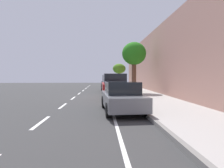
% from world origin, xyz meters
% --- Properties ---
extents(ground, '(73.54, 73.54, 0.00)m').
position_xyz_m(ground, '(0.00, 0.00, 0.00)').
color(ground, '#363636').
extents(sidewalk, '(3.41, 45.96, 0.16)m').
position_xyz_m(sidewalk, '(3.52, 0.00, 0.08)').
color(sidewalk, '#ADA8A2').
rests_on(sidewalk, ground).
extents(curb_edge, '(0.16, 45.96, 0.16)m').
position_xyz_m(curb_edge, '(1.74, 0.00, 0.08)').
color(curb_edge, gray).
rests_on(curb_edge, ground).
extents(lane_stripe_centre, '(0.14, 44.20, 0.01)m').
position_xyz_m(lane_stripe_centre, '(-2.62, -0.88, 0.00)').
color(lane_stripe_centre, white).
rests_on(lane_stripe_centre, ground).
extents(lane_stripe_bike_edge, '(0.12, 45.96, 0.01)m').
position_xyz_m(lane_stripe_bike_edge, '(0.27, 0.00, 0.00)').
color(lane_stripe_bike_edge, white).
rests_on(lane_stripe_bike_edge, ground).
extents(building_facade, '(0.50, 45.96, 6.69)m').
position_xyz_m(building_facade, '(5.48, 0.00, 3.34)').
color(building_facade, tan).
rests_on(building_facade, ground).
extents(parked_sedan_grey_second, '(2.05, 4.50, 1.52)m').
position_xyz_m(parked_sedan_grey_second, '(0.74, -7.16, 0.75)').
color(parked_sedan_grey_second, slate).
rests_on(parked_sedan_grey_second, ground).
extents(parked_suv_red_mid, '(2.02, 4.73, 1.99)m').
position_xyz_m(parked_suv_red_mid, '(0.72, -1.15, 1.03)').
color(parked_suv_red_mid, maroon).
rests_on(parked_suv_red_mid, ground).
extents(parked_pickup_black_far, '(2.19, 5.38, 1.95)m').
position_xyz_m(parked_pickup_black_far, '(0.69, 5.55, 0.90)').
color(parked_pickup_black_far, black).
rests_on(parked_pickup_black_far, ground).
extents(parked_suv_white_farthest, '(2.00, 4.72, 1.99)m').
position_xyz_m(parked_suv_white_farthest, '(0.75, 14.24, 1.03)').
color(parked_suv_white_farthest, white).
rests_on(parked_suv_white_farthest, ground).
extents(bicycle_at_curb, '(1.62, 0.72, 0.75)m').
position_xyz_m(bicycle_at_curb, '(1.27, 0.00, 0.37)').
color(bicycle_at_curb, black).
rests_on(bicycle_at_curb, ground).
extents(cyclist_with_backpack, '(0.50, 0.58, 1.71)m').
position_xyz_m(cyclist_with_backpack, '(1.49, -0.44, 1.04)').
color(cyclist_with_backpack, '#C6B284').
rests_on(cyclist_with_backpack, ground).
extents(street_tree_near_cyclist, '(2.41, 2.41, 5.05)m').
position_xyz_m(street_tree_near_cyclist, '(2.96, 2.59, 3.97)').
color(street_tree_near_cyclist, brown).
rests_on(street_tree_near_cyclist, sidewalk).
extents(street_tree_mid_block, '(2.42, 2.42, 3.98)m').
position_xyz_m(street_tree_mid_block, '(2.96, 19.63, 3.13)').
color(street_tree_mid_block, brown).
rests_on(street_tree_mid_block, sidewalk).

